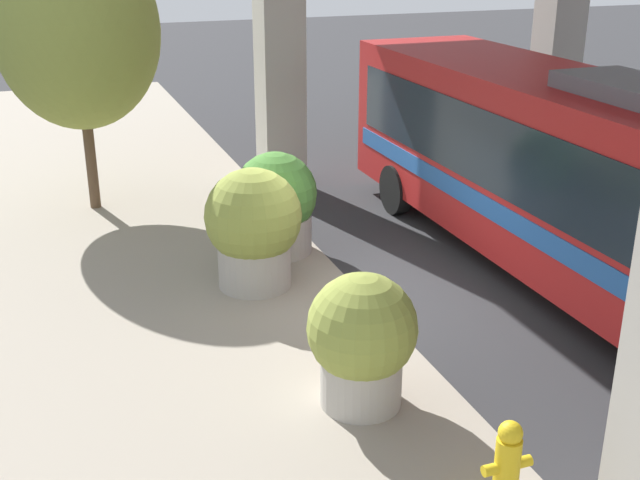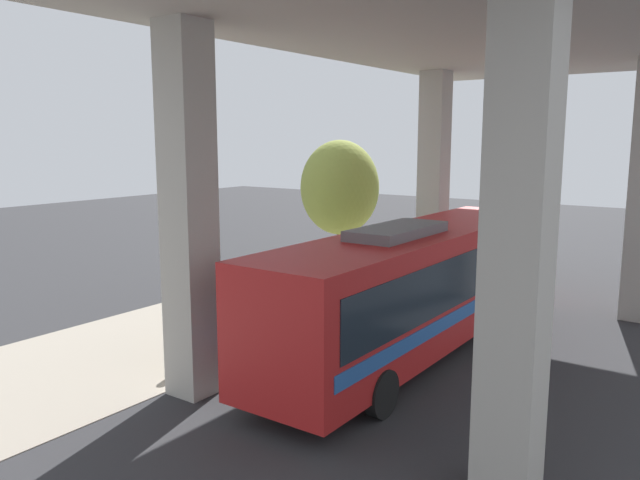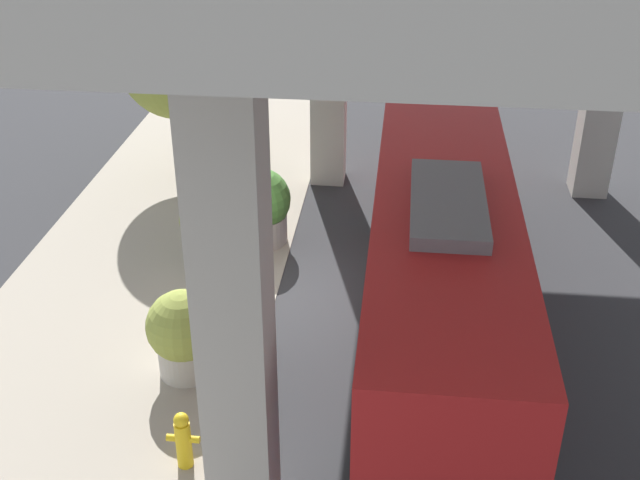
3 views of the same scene
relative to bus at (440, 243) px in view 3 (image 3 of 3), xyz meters
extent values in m
plane|color=#2D2D30|center=(-3.32, 0.74, -1.90)|extent=(80.00, 80.00, 0.00)
cube|color=gray|center=(-6.32, 0.74, -1.89)|extent=(6.00, 40.00, 0.02)
cube|color=#ADA89E|center=(-2.82, -5.24, 2.07)|extent=(0.90, 0.90, 7.94)
cube|color=#ADA89E|center=(-2.82, 6.73, 2.07)|extent=(0.90, 0.90, 7.94)
cube|color=#ADA89E|center=(4.18, 6.73, 2.07)|extent=(0.90, 0.90, 7.94)
cube|color=#B21E1E|center=(0.00, 0.01, -0.05)|extent=(2.51, 12.13, 2.80)
cube|color=#19232D|center=(0.00, 0.01, 0.29)|extent=(2.55, 11.16, 1.23)
cube|color=#2659A5|center=(0.00, 0.01, -0.61)|extent=(2.55, 11.52, 0.34)
cube|color=slate|center=(0.00, -1.21, 1.47)|extent=(1.26, 3.03, 0.24)
cylinder|color=black|center=(-1.18, 4.25, -1.40)|extent=(0.28, 1.00, 1.00)
cylinder|color=black|center=(1.18, 4.25, -1.40)|extent=(0.28, 1.00, 1.00)
cylinder|color=black|center=(-1.18, -3.94, -1.40)|extent=(0.28, 1.00, 1.00)
cylinder|color=black|center=(1.18, -3.94, -1.40)|extent=(0.28, 1.00, 1.00)
cylinder|color=gold|center=(-3.99, -4.33, -1.46)|extent=(0.25, 0.25, 0.87)
sphere|color=gold|center=(-3.99, -4.33, -0.95)|extent=(0.24, 0.24, 0.24)
cylinder|color=gold|center=(-4.18, -4.33, -1.33)|extent=(0.15, 0.11, 0.11)
cylinder|color=gold|center=(-3.80, -4.33, -1.33)|extent=(0.15, 0.11, 0.11)
cylinder|color=#ADA89E|center=(-4.57, -2.02, -1.55)|extent=(1.00, 1.00, 0.68)
sphere|color=olive|center=(-4.57, -2.02, -0.85)|extent=(1.33, 1.33, 1.33)
sphere|color=#BF334C|center=(-4.44, -2.12, -1.07)|extent=(0.35, 0.35, 0.35)
cylinder|color=#ADA89E|center=(-4.08, 3.07, -1.55)|extent=(1.27, 1.27, 0.70)
sphere|color=#4C8C38|center=(-4.08, 3.07, -0.79)|extent=(1.47, 1.47, 1.47)
sphere|color=orange|center=(-3.92, 2.94, -1.02)|extent=(0.44, 0.44, 0.44)
cylinder|color=#ADA89E|center=(-4.84, 1.76, -1.51)|extent=(1.18, 1.18, 0.78)
sphere|color=olive|center=(-4.84, 1.76, -0.69)|extent=(1.55, 1.55, 1.55)
sphere|color=orange|center=(-4.69, 1.64, -0.95)|extent=(0.41, 0.41, 0.41)
cylinder|color=brown|center=(-6.91, 6.68, -0.57)|extent=(0.22, 0.22, 2.65)
ellipsoid|color=olive|center=(-6.91, 6.68, 1.71)|extent=(3.18, 3.18, 3.82)
camera|label=1|loc=(-7.93, -9.79, 3.58)|focal=45.00mm
camera|label=2|loc=(7.04, -14.31, 3.66)|focal=35.00mm
camera|label=3|loc=(-0.81, -13.46, 7.53)|focal=45.00mm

